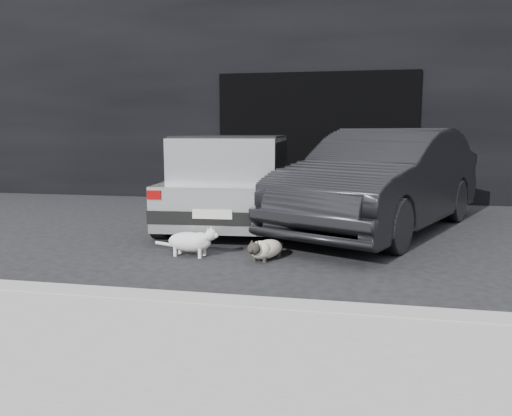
% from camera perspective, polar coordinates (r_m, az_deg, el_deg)
% --- Properties ---
extents(ground, '(80.00, 80.00, 0.00)m').
position_cam_1_polar(ground, '(6.65, -4.65, -3.67)').
color(ground, black).
rests_on(ground, ground).
extents(building_facade, '(34.00, 4.00, 5.00)m').
position_cam_1_polar(building_facade, '(12.32, 7.70, 13.66)').
color(building_facade, black).
rests_on(building_facade, ground).
extents(garage_opening, '(4.00, 0.10, 2.60)m').
position_cam_1_polar(garage_opening, '(10.27, 6.86, 7.97)').
color(garage_opening, black).
rests_on(garage_opening, ground).
extents(curb, '(18.00, 0.25, 0.12)m').
position_cam_1_polar(curb, '(3.97, -0.89, -11.36)').
color(curb, gray).
rests_on(curb, ground).
extents(sidewalk, '(18.00, 2.20, 0.11)m').
position_cam_1_polar(sidewalk, '(2.91, -6.12, -19.38)').
color(sidewalk, gray).
rests_on(sidewalk, ground).
extents(silver_hatchback, '(2.05, 3.81, 1.36)m').
position_cam_1_polar(silver_hatchback, '(7.73, -2.36, 3.68)').
color(silver_hatchback, '#B8BBBD').
rests_on(silver_hatchback, ground).
extents(second_car, '(3.26, 4.71, 1.47)m').
position_cam_1_polar(second_car, '(7.41, 14.41, 3.12)').
color(second_car, black).
rests_on(second_car, ground).
extents(cat_siamese, '(0.44, 0.75, 0.27)m').
position_cam_1_polar(cat_siamese, '(5.59, 0.99, -4.73)').
color(cat_siamese, beige).
rests_on(cat_siamese, ground).
extents(cat_white, '(0.78, 0.31, 0.36)m').
position_cam_1_polar(cat_white, '(5.79, -7.28, -3.78)').
color(cat_white, silver).
rests_on(cat_white, ground).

